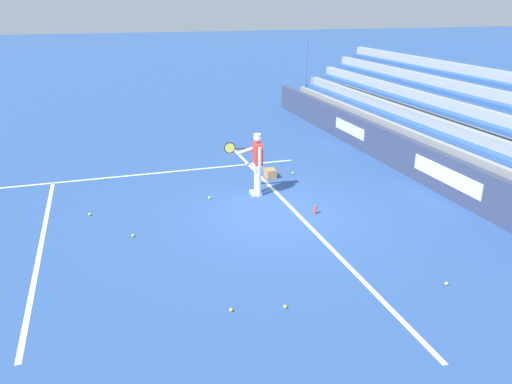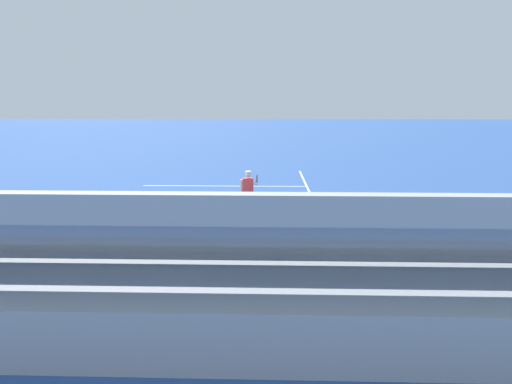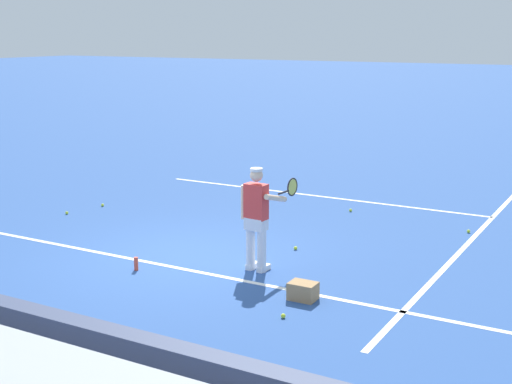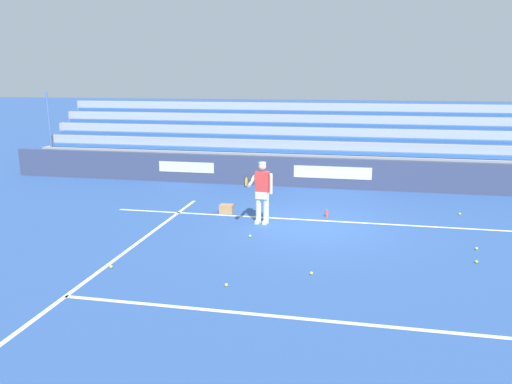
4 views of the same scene
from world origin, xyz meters
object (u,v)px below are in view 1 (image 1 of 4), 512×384
Objects in this scene: tennis_player at (257,163)px; tennis_ball_toward_net at (285,307)px; tennis_ball_near_player at (133,236)px; water_bottle at (315,210)px; tennis_ball_midcourt at (231,310)px; tennis_ball_far_left at (210,198)px; tennis_ball_stray_back at (293,173)px; tennis_ball_on_baseline at (446,284)px; ball_box_cardboard at (270,173)px; tennis_ball_by_box at (90,214)px; tennis_ball_far_right at (105,179)px.

tennis_player is 5.58m from tennis_ball_toward_net.
tennis_player is 25.98× the size of tennis_ball_near_player.
tennis_ball_toward_net is (-5.38, 1.18, -0.86)m from tennis_player.
tennis_player is 2.15m from water_bottle.
tennis_player reaches higher than tennis_ball_midcourt.
tennis_ball_midcourt is 4.63m from water_bottle.
tennis_ball_toward_net is 1.00× the size of tennis_ball_far_left.
tennis_ball_midcourt is 7.46m from tennis_ball_stray_back.
tennis_player is 25.98× the size of tennis_ball_far_left.
tennis_ball_on_baseline is at bearing -149.61° from tennis_ball_far_left.
ball_box_cardboard is 6.06× the size of tennis_ball_by_box.
tennis_ball_by_box is at bearing 93.63° from tennis_ball_far_left.
tennis_player is at bearing 146.39° from ball_box_cardboard.
tennis_ball_on_baseline is at bearing -130.35° from tennis_ball_by_box.
ball_box_cardboard is 4.96m from tennis_ball_far_right.
tennis_ball_near_player is at bearing -173.24° from tennis_ball_far_right.
ball_box_cardboard is at bearing -75.25° from tennis_ball_by_box.
tennis_ball_near_player is at bearing 124.36° from ball_box_cardboard.
tennis_ball_stray_back is at bearing -22.48° from tennis_ball_toward_net.
tennis_player reaches higher than ball_box_cardboard.
tennis_ball_midcourt is at bearing -166.29° from tennis_ball_far_right.
tennis_ball_by_box is (-0.20, 3.09, 0.00)m from tennis_ball_far_left.
tennis_ball_midcourt and tennis_ball_far_left have the same top height.
tennis_ball_midcourt is 1.00× the size of tennis_ball_near_player.
tennis_ball_near_player is at bearing 116.15° from tennis_player.
tennis_player is 2.22m from tennis_ball_stray_back.
tennis_ball_by_box is at bearing 104.75° from ball_box_cardboard.
tennis_ball_far_right and tennis_ball_by_box have the same top height.
tennis_player is 25.98× the size of tennis_ball_midcourt.
tennis_ball_midcourt is 4.10m from tennis_ball_on_baseline.
tennis_ball_stray_back and tennis_ball_by_box have the same top height.
water_bottle is at bearing 14.58° from tennis_ball_on_baseline.
tennis_ball_far_left is 1.00× the size of tennis_ball_by_box.
tennis_ball_by_box is (5.23, 3.23, 0.00)m from tennis_ball_toward_net.
tennis_player is at bearing 29.52° from water_bottle.
ball_box_cardboard is at bearing 9.72° from tennis_ball_on_baseline.
tennis_ball_toward_net is 1.00× the size of tennis_ball_midcourt.
tennis_ball_far_left is at bearing -86.37° from tennis_ball_by_box.
tennis_ball_far_left is 2.92m from water_bottle.
tennis_ball_far_right is 4.24m from tennis_ball_near_player.
tennis_ball_stray_back is 0.30× the size of water_bottle.
tennis_ball_toward_net is at bearing 167.62° from tennis_player.
tennis_ball_toward_net is at bearing 163.18° from ball_box_cardboard.
tennis_ball_far_left is at bearing 1.43° from tennis_ball_toward_net.
tennis_ball_midcourt is 1.00× the size of tennis_ball_far_left.
tennis_ball_far_right and tennis_ball_near_player have the same top height.
water_bottle is at bearing 168.85° from tennis_ball_stray_back.
tennis_ball_far_left is at bearing -8.52° from tennis_ball_midcourt.
tennis_ball_far_right is (7.88, 2.80, 0.00)m from tennis_ball_toward_net.
tennis_ball_on_baseline is at bearing -125.33° from tennis_ball_near_player.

